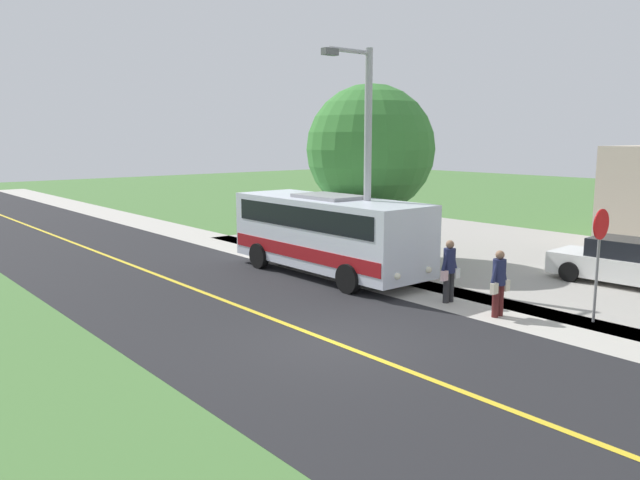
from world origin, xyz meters
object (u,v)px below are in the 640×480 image
pedestrian_waiting (449,269)px  street_light_pole (365,154)px  shuttle_bus_front (328,231)px  tree_curbside (370,149)px  pedestrian_with_bags (499,281)px  parked_car_near (627,263)px  stop_sign (599,246)px

pedestrian_waiting → street_light_pole: bearing=-91.1°
street_light_pole → shuttle_bus_front: bearing=-76.4°
street_light_pole → tree_curbside: 3.45m
street_light_pole → tree_curbside: (-2.53, -2.34, 0.09)m
pedestrian_with_bags → street_light_pole: 6.13m
street_light_pole → parked_car_near: size_ratio=1.63×
stop_sign → street_light_pole: bearing=-80.2°
pedestrian_with_bags → stop_sign: stop_sign is taller
pedestrian_waiting → parked_car_near: bearing=160.0°
pedestrian_with_bags → stop_sign: (-1.45, 1.86, 1.02)m
stop_sign → shuttle_bus_front: bearing=-79.6°
pedestrian_with_bags → pedestrian_waiting: size_ratio=0.98×
pedestrian_waiting → tree_curbside: size_ratio=0.27×
pedestrian_with_bags → parked_car_near: pedestrian_with_bags is taller
shuttle_bus_front → pedestrian_with_bags: bearing=91.0°
shuttle_bus_front → street_light_pole: bearing=103.6°
stop_sign → street_light_pole: street_light_pole is taller
parked_car_near → street_light_pole: bearing=-43.9°
pedestrian_with_bags → street_light_pole: size_ratio=0.24×
pedestrian_with_bags → parked_car_near: 6.22m
street_light_pole → tree_curbside: bearing=-137.2°
pedestrian_waiting → pedestrian_with_bags: bearing=85.3°
shuttle_bus_front → pedestrian_with_bags: shuttle_bus_front is taller
street_light_pole → parked_car_near: street_light_pole is taller
parked_car_near → pedestrian_with_bags: bearing=-4.5°
shuttle_bus_front → tree_curbside: size_ratio=1.18×
pedestrian_waiting → street_light_pole: (-0.07, -3.55, 3.11)m
pedestrian_with_bags → tree_curbside: (-2.75, -7.61, 3.22)m
parked_car_near → shuttle_bus_front: bearing=-48.5°
shuttle_bus_front → parked_car_near: shuttle_bus_front is taller
pedestrian_waiting → parked_car_near: pedestrian_waiting is taller
street_light_pole → tree_curbside: street_light_pole is taller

